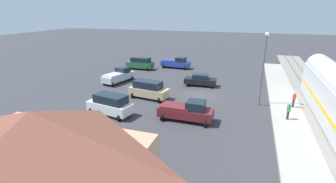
{
  "coord_description": "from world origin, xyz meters",
  "views": [
    {
      "loc": [
        -5.86,
        30.39,
        10.54
      ],
      "look_at": [
        3.47,
        2.64,
        1.0
      ],
      "focal_mm": 26.81,
      "sensor_mm": 36.0,
      "label": 1
    }
  ],
  "objects_px": {
    "pickup_maroon": "(187,111)",
    "pickup_blue": "(176,63)",
    "pedestrian_on_platform": "(289,110)",
    "suv_green": "(140,63)",
    "pickup_silver": "(119,76)",
    "suv_tan": "(149,89)",
    "pedestrian_waiting_far": "(294,99)",
    "sedan_black": "(200,80)",
    "light_pole_near_platform": "(264,61)",
    "station_building": "(38,163)",
    "suv_white": "(110,104)"
  },
  "relations": [
    {
      "from": "pedestrian_on_platform",
      "to": "pickup_blue",
      "type": "bearing_deg",
      "value": -48.52
    },
    {
      "from": "suv_green",
      "to": "pickup_silver",
      "type": "xyz_separation_m",
      "value": [
        -0.6,
        9.1,
        -0.12
      ]
    },
    {
      "from": "pedestrian_on_platform",
      "to": "station_building",
      "type": "bearing_deg",
      "value": 50.63
    },
    {
      "from": "suv_white",
      "to": "pickup_blue",
      "type": "bearing_deg",
      "value": -90.21
    },
    {
      "from": "pickup_maroon",
      "to": "pickup_blue",
      "type": "height_order",
      "value": "same"
    },
    {
      "from": "pedestrian_on_platform",
      "to": "pickup_maroon",
      "type": "bearing_deg",
      "value": 16.22
    },
    {
      "from": "pickup_maroon",
      "to": "pickup_silver",
      "type": "xyz_separation_m",
      "value": [
        13.32,
        -10.31,
        0.0
      ]
    },
    {
      "from": "pickup_maroon",
      "to": "pickup_blue",
      "type": "bearing_deg",
      "value": -70.67
    },
    {
      "from": "station_building",
      "to": "pedestrian_waiting_far",
      "type": "xyz_separation_m",
      "value": [
        -14.72,
        -20.51,
        -1.81
      ]
    },
    {
      "from": "station_building",
      "to": "suv_tan",
      "type": "distance_m",
      "value": 19.16
    },
    {
      "from": "pedestrian_waiting_far",
      "to": "pickup_maroon",
      "type": "height_order",
      "value": "pickup_maroon"
    },
    {
      "from": "pedestrian_on_platform",
      "to": "sedan_black",
      "type": "relative_size",
      "value": 0.37
    },
    {
      "from": "suv_white",
      "to": "suv_tan",
      "type": "distance_m",
      "value": 6.33
    },
    {
      "from": "sedan_black",
      "to": "pedestrian_on_platform",
      "type": "bearing_deg",
      "value": 138.19
    },
    {
      "from": "sedan_black",
      "to": "pickup_maroon",
      "type": "xyz_separation_m",
      "value": [
        -1.15,
        12.31,
        0.15
      ]
    },
    {
      "from": "suv_white",
      "to": "pickup_blue",
      "type": "height_order",
      "value": "suv_white"
    },
    {
      "from": "pedestrian_waiting_far",
      "to": "suv_tan",
      "type": "distance_m",
      "value": 16.66
    },
    {
      "from": "pedestrian_waiting_far",
      "to": "pickup_blue",
      "type": "xyz_separation_m",
      "value": [
        18.31,
        -15.94,
        -0.25
      ]
    },
    {
      "from": "suv_white",
      "to": "pickup_silver",
      "type": "height_order",
      "value": "suv_white"
    },
    {
      "from": "light_pole_near_platform",
      "to": "suv_green",
      "type": "bearing_deg",
      "value": -31.3
    },
    {
      "from": "station_building",
      "to": "suv_green",
      "type": "relative_size",
      "value": 2.3
    },
    {
      "from": "suv_white",
      "to": "pickup_blue",
      "type": "xyz_separation_m",
      "value": [
        -0.09,
        -23.55,
        -0.12
      ]
    },
    {
      "from": "sedan_black",
      "to": "pickup_blue",
      "type": "distance_m",
      "value": 12.15
    },
    {
      "from": "suv_tan",
      "to": "pickup_blue",
      "type": "distance_m",
      "value": 17.57
    },
    {
      "from": "pickup_blue",
      "to": "suv_green",
      "type": "bearing_deg",
      "value": 26.43
    },
    {
      "from": "station_building",
      "to": "pickup_silver",
      "type": "height_order",
      "value": "station_building"
    },
    {
      "from": "sedan_black",
      "to": "suv_tan",
      "type": "relative_size",
      "value": 0.9
    },
    {
      "from": "sedan_black",
      "to": "pickup_blue",
      "type": "xyz_separation_m",
      "value": [
        6.72,
        -10.12,
        0.15
      ]
    },
    {
      "from": "suv_green",
      "to": "pickup_silver",
      "type": "height_order",
      "value": "suv_green"
    },
    {
      "from": "pickup_silver",
      "to": "pickup_blue",
      "type": "height_order",
      "value": "same"
    },
    {
      "from": "station_building",
      "to": "pedestrian_on_platform",
      "type": "distance_m",
      "value": 21.81
    },
    {
      "from": "suv_green",
      "to": "pickup_maroon",
      "type": "bearing_deg",
      "value": 125.64
    },
    {
      "from": "pickup_silver",
      "to": "suv_green",
      "type": "bearing_deg",
      "value": -86.2
    },
    {
      "from": "station_building",
      "to": "pickup_blue",
      "type": "height_order",
      "value": "station_building"
    },
    {
      "from": "sedan_black",
      "to": "pickup_silver",
      "type": "height_order",
      "value": "pickup_silver"
    },
    {
      "from": "pickup_blue",
      "to": "suv_tan",
      "type": "bearing_deg",
      "value": 95.61
    },
    {
      "from": "pickup_maroon",
      "to": "pickup_blue",
      "type": "relative_size",
      "value": 0.98
    },
    {
      "from": "suv_white",
      "to": "pickup_silver",
      "type": "distance_m",
      "value": 12.63
    },
    {
      "from": "suv_green",
      "to": "pickup_blue",
      "type": "distance_m",
      "value": 6.77
    },
    {
      "from": "suv_white",
      "to": "suv_tan",
      "type": "relative_size",
      "value": 1.01
    },
    {
      "from": "suv_green",
      "to": "suv_tan",
      "type": "distance_m",
      "value": 16.43
    },
    {
      "from": "pedestrian_on_platform",
      "to": "pedestrian_waiting_far",
      "type": "distance_m",
      "value": 3.83
    },
    {
      "from": "pedestrian_waiting_far",
      "to": "light_pole_near_platform",
      "type": "relative_size",
      "value": 0.21
    },
    {
      "from": "pickup_blue",
      "to": "pickup_silver",
      "type": "bearing_deg",
      "value": 65.77
    },
    {
      "from": "suv_tan",
      "to": "pickup_maroon",
      "type": "bearing_deg",
      "value": 141.2
    },
    {
      "from": "suv_white",
      "to": "light_pole_near_platform",
      "type": "relative_size",
      "value": 0.62
    },
    {
      "from": "suv_white",
      "to": "pickup_maroon",
      "type": "xyz_separation_m",
      "value": [
        -7.95,
        -1.12,
        -0.12
      ]
    },
    {
      "from": "sedan_black",
      "to": "suv_green",
      "type": "relative_size",
      "value": 0.93
    },
    {
      "from": "light_pole_near_platform",
      "to": "suv_white",
      "type": "bearing_deg",
      "value": 27.83
    },
    {
      "from": "sedan_black",
      "to": "pedestrian_waiting_far",
      "type": "bearing_deg",
      "value": 153.32
    }
  ]
}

